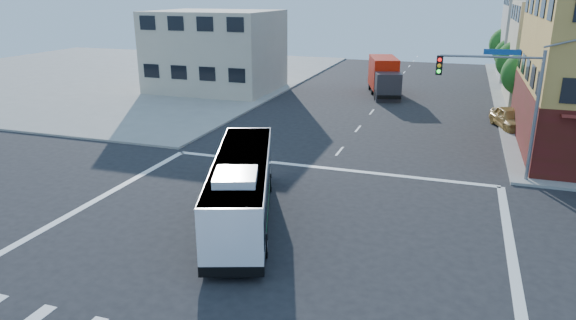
% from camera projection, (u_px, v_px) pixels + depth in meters
% --- Properties ---
extents(ground, '(120.00, 120.00, 0.00)m').
position_uv_depth(ground, '(268.00, 239.00, 21.29)').
color(ground, black).
rests_on(ground, ground).
extents(sidewalk_nw, '(50.00, 50.00, 0.15)m').
position_uv_depth(sidewalk_nw, '(104.00, 74.00, 63.41)').
color(sidewalk_nw, gray).
rests_on(sidewalk_nw, ground).
extents(building_east_far, '(12.06, 10.06, 10.00)m').
position_uv_depth(building_east_far, '(559.00, 36.00, 57.75)').
color(building_east_far, '#A6A7A1').
rests_on(building_east_far, ground).
extents(building_west, '(12.06, 10.06, 8.00)m').
position_uv_depth(building_west, '(216.00, 51.00, 52.20)').
color(building_west, '#BEB29D').
rests_on(building_west, ground).
extents(signal_mast_ne, '(7.91, 1.13, 8.07)m').
position_uv_depth(signal_mast_ne, '(503.00, 89.00, 26.53)').
color(signal_mast_ne, gray).
rests_on(signal_mast_ne, ground).
extents(street_tree_a, '(3.60, 3.60, 5.53)m').
position_uv_depth(street_tree_a, '(526.00, 72.00, 41.68)').
color(street_tree_a, '#3B2615').
rests_on(street_tree_a, ground).
extents(street_tree_b, '(3.80, 3.80, 5.79)m').
position_uv_depth(street_tree_b, '(518.00, 58.00, 48.83)').
color(street_tree_b, '#3B2615').
rests_on(street_tree_b, ground).
extents(street_tree_c, '(3.40, 3.40, 5.29)m').
position_uv_depth(street_tree_c, '(511.00, 52.00, 56.13)').
color(street_tree_c, '#3B2615').
rests_on(street_tree_c, ground).
extents(street_tree_d, '(4.00, 4.00, 6.03)m').
position_uv_depth(street_tree_d, '(507.00, 42.00, 63.20)').
color(street_tree_d, '#3B2615').
rests_on(street_tree_d, ground).
extents(transit_bus, '(5.73, 10.96, 3.20)m').
position_uv_depth(transit_bus, '(242.00, 187.00, 22.58)').
color(transit_bus, black).
rests_on(transit_bus, ground).
extents(box_truck, '(4.37, 8.29, 3.58)m').
position_uv_depth(box_truck, '(384.00, 77.00, 50.59)').
color(box_truck, '#2B2A30').
rests_on(box_truck, ground).
extents(parked_car, '(3.08, 4.90, 1.56)m').
position_uv_depth(parked_car, '(510.00, 118.00, 38.32)').
color(parked_car, '#BB8E42').
rests_on(parked_car, ground).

